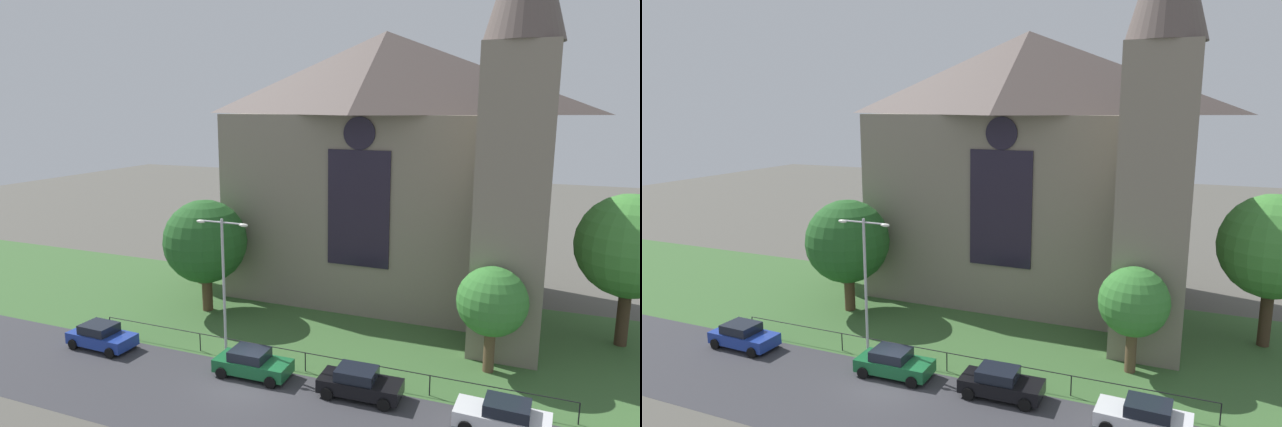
{
  "view_description": "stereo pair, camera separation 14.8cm",
  "coord_description": "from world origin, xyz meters",
  "views": [
    {
      "loc": [
        14.14,
        -23.95,
        14.61
      ],
      "look_at": [
        0.93,
        8.0,
        7.91
      ],
      "focal_mm": 31.34,
      "sensor_mm": 36.0,
      "label": 1
    },
    {
      "loc": [
        14.28,
        -23.89,
        14.61
      ],
      "look_at": [
        0.93,
        8.0,
        7.91
      ],
      "focal_mm": 31.34,
      "sensor_mm": 36.0,
      "label": 2
    }
  ],
  "objects": [
    {
      "name": "ground",
      "position": [
        0.0,
        10.0,
        0.0
      ],
      "size": [
        160.0,
        160.0,
        0.0
      ],
      "primitive_type": "plane",
      "color": "#56544C"
    },
    {
      "name": "road_asphalt",
      "position": [
        0.0,
        -2.0,
        0.0
      ],
      "size": [
        120.0,
        8.0,
        0.01
      ],
      "primitive_type": "cube",
      "color": "#38383D",
      "rests_on": "ground"
    },
    {
      "name": "grass_verge",
      "position": [
        0.0,
        8.0,
        0.0
      ],
      "size": [
        120.0,
        20.0,
        0.01
      ],
      "primitive_type": "cube",
      "color": "#3D6633",
      "rests_on": "ground"
    },
    {
      "name": "church_building",
      "position": [
        3.09,
        16.9,
        10.27
      ],
      "size": [
        23.2,
        16.2,
        26.0
      ],
      "color": "gray",
      "rests_on": "ground"
    },
    {
      "name": "iron_railing",
      "position": [
        2.31,
        2.5,
        0.96
      ],
      "size": [
        27.89,
        0.07,
        1.13
      ],
      "color": "black",
      "rests_on": "ground"
    },
    {
      "name": "tree_left_far",
      "position": [
        -12.17,
        13.81,
        4.78
      ],
      "size": [
        4.24,
        4.24,
        6.98
      ],
      "color": "#423021",
      "rests_on": "ground"
    },
    {
      "name": "tree_right_far",
      "position": [
        18.96,
        13.21,
        6.29
      ],
      "size": [
        6.33,
        6.33,
        9.49
      ],
      "color": "#423021",
      "rests_on": "ground"
    },
    {
      "name": "tree_left_near",
      "position": [
        -8.13,
        8.55,
        5.09
      ],
      "size": [
        5.95,
        5.95,
        8.1
      ],
      "color": "#4C3823",
      "rests_on": "ground"
    },
    {
      "name": "tree_right_near",
      "position": [
        11.75,
        6.43,
        4.05
      ],
      "size": [
        3.85,
        3.85,
        6.02
      ],
      "color": "brown",
      "rests_on": "ground"
    },
    {
      "name": "streetlamp_near",
      "position": [
        -2.77,
        2.4,
        5.29
      ],
      "size": [
        3.37,
        0.26,
        8.33
      ],
      "color": "#B2B2B7",
      "rests_on": "ground"
    },
    {
      "name": "parked_car_blue",
      "position": [
        -10.48,
        0.57,
        0.74
      ],
      "size": [
        4.25,
        2.11,
        1.51
      ],
      "rotation": [
        0.0,
        0.0,
        -0.03
      ],
      "color": "#1E3899",
      "rests_on": "ground"
    },
    {
      "name": "parked_car_green",
      "position": [
        -0.16,
        0.92,
        0.74
      ],
      "size": [
        4.25,
        2.12,
        1.51
      ],
      "rotation": [
        0.0,
        0.0,
        0.03
      ],
      "color": "#196033",
      "rests_on": "ground"
    },
    {
      "name": "parked_car_black",
      "position": [
        5.97,
        1.04,
        0.74
      ],
      "size": [
        4.25,
        2.11,
        1.51
      ],
      "rotation": [
        0.0,
        0.0,
        0.03
      ],
      "color": "black",
      "rests_on": "ground"
    },
    {
      "name": "parked_car_white",
      "position": [
        13.0,
        0.55,
        0.74
      ],
      "size": [
        4.26,
        2.14,
        1.51
      ],
      "rotation": [
        0.0,
        0.0,
        3.11
      ],
      "color": "silver",
      "rests_on": "ground"
    }
  ]
}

